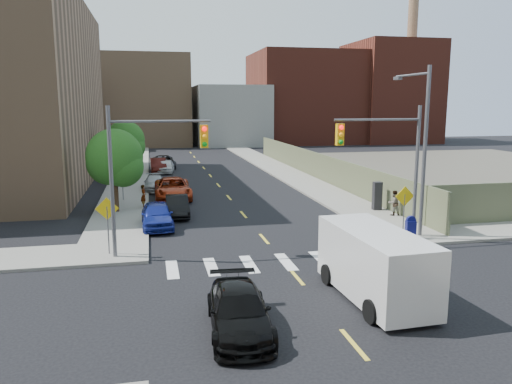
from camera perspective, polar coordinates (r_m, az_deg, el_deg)
name	(u,v)px	position (r m, az deg, el deg)	size (l,w,h in m)	color
ground	(312,295)	(19.25, 6.38, -11.59)	(160.00, 160.00, 0.00)	black
sidewalk_nw	(133,165)	(58.90, -13.88, 2.97)	(3.50, 73.00, 0.15)	gray
sidewalk_ne	(265,162)	(60.39, 1.00, 3.44)	(3.50, 73.00, 0.15)	gray
fence_north	(315,165)	(47.85, 6.81, 3.03)	(0.12, 44.00, 2.50)	#545D41
gravel_lot	(473,170)	(58.24, 23.55, 2.30)	(36.00, 42.00, 0.06)	#595447
bg_bldg_west	(46,110)	(88.46, -22.86, 8.63)	(14.00, 18.00, 12.00)	#592319
bg_bldg_midwest	(147,101)	(88.95, -12.36, 10.15)	(14.00, 16.00, 15.00)	#8C6B4C
bg_bldg_center	(230,115)	(88.05, -3.05, 8.74)	(12.00, 16.00, 10.00)	gray
bg_bldg_east	(303,98)	(93.18, 5.42, 10.63)	(18.00, 18.00, 16.00)	#592319
bg_bldg_fareast	(389,93)	(97.35, 14.99, 10.90)	(14.00, 16.00, 18.00)	#592319
smokestack	(410,65)	(99.43, 17.24, 13.66)	(1.80, 1.80, 28.00)	#8C6B4C
signal_nw	(145,161)	(23.09, -12.55, 3.48)	(4.59, 0.30, 7.00)	#59595E
signal_ne	(390,155)	(25.90, 15.04, 4.07)	(4.59, 0.30, 7.00)	#59595E
streetlight_ne	(421,140)	(27.68, 18.37, 5.71)	(0.25, 3.70, 9.00)	#59595E
warn_sign_nw	(107,215)	(24.08, -16.63, -2.55)	(1.06, 0.06, 2.83)	#59595E
warn_sign_ne	(404,202)	(27.26, 16.60, -1.10)	(1.06, 0.06, 2.83)	#59595E
warn_sign_midwest	(122,175)	(37.35, -15.05, 1.92)	(1.06, 0.06, 2.83)	#59595E
tree_west_near	(115,160)	(33.27, -15.85, 3.48)	(3.66, 3.64, 5.52)	#332114
tree_west_far	(125,143)	(48.18, -14.72, 5.48)	(3.66, 3.64, 5.52)	#332114
parked_car_blue	(157,215)	(29.31, -11.25, -2.60)	(1.76, 4.37, 1.49)	navy
parked_car_black	(177,206)	(32.10, -9.00, -1.58)	(1.40, 4.00, 1.32)	black
parked_car_red	(173,189)	(37.86, -9.49, 0.39)	(2.63, 5.71, 1.59)	#A52F10
parked_car_silver	(155,183)	(41.91, -11.52, 1.01)	(1.71, 4.21, 1.22)	#95989C
parked_car_white	(166,166)	(52.32, -10.28, 2.92)	(1.64, 4.07, 1.39)	silver
parked_car_maroon	(158,165)	(52.69, -11.13, 3.00)	(1.57, 4.51, 1.48)	#3B0F0B
parked_car_grey	(164,162)	(55.93, -10.52, 3.39)	(2.36, 5.13, 1.42)	black
black_sedan	(239,311)	(16.08, -1.95, -13.44)	(1.88, 4.62, 1.34)	black
cargo_van	(373,262)	(18.97, 13.21, -7.75)	(2.57, 5.76, 2.60)	silver
mailbox	(411,227)	(27.18, 17.26, -3.89)	(0.54, 0.44, 1.20)	#0F1259
payphone	(377,196)	(33.85, 13.68, -0.42)	(0.55, 0.45, 1.85)	black
pedestrian_west	(144,196)	(34.55, -12.72, -0.44)	(0.56, 0.37, 1.53)	gray
pedestrian_east	(394,203)	(32.42, 15.49, -1.21)	(0.76, 0.60, 1.57)	gray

